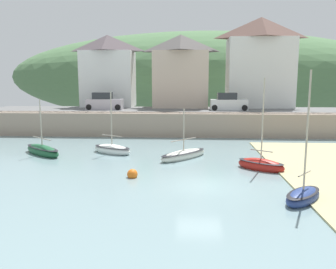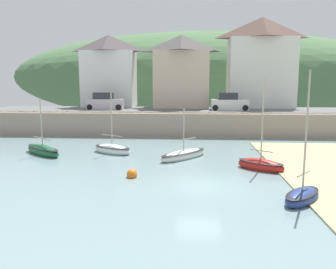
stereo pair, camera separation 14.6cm
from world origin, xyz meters
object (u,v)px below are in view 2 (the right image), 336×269
(waterfront_building_left, at_px, (109,70))
(sailboat_blue_trim, at_px, (261,165))
(sailboat_white_hull, at_px, (184,155))
(mooring_buoy, at_px, (132,174))
(sailboat_tall_mast, at_px, (112,149))
(waterfront_building_right, at_px, (261,62))
(parked_car_by_wall, at_px, (229,103))
(fishing_boat_green, at_px, (302,196))
(parked_car_near_slipway, at_px, (105,102))
(dinghy_open_wooden, at_px, (43,150))
(waterfront_building_centre, at_px, (182,71))

(waterfront_building_left, distance_m, sailboat_blue_trim, 27.01)
(sailboat_white_hull, xyz_separation_m, mooring_buoy, (-3.00, -5.23, -0.08))
(sailboat_blue_trim, relative_size, sailboat_tall_mast, 1.21)
(waterfront_building_right, distance_m, parked_car_by_wall, 7.77)
(waterfront_building_left, height_order, parked_car_by_wall, waterfront_building_left)
(parked_car_by_wall, bearing_deg, sailboat_tall_mast, -131.16)
(waterfront_building_left, height_order, sailboat_tall_mast, waterfront_building_left)
(fishing_boat_green, xyz_separation_m, sailboat_blue_trim, (-0.79, 5.93, 0.02))
(sailboat_tall_mast, xyz_separation_m, parked_car_near_slipway, (-3.60, 12.59, 2.91))
(dinghy_open_wooden, xyz_separation_m, mooring_buoy, (8.04, -5.94, -0.12))
(sailboat_blue_trim, xyz_separation_m, parked_car_near_slipway, (-14.38, 17.05, 2.88))
(parked_car_near_slipway, bearing_deg, dinghy_open_wooden, -98.33)
(dinghy_open_wooden, relative_size, sailboat_blue_trim, 0.74)
(waterfront_building_centre, distance_m, mooring_buoy, 24.89)
(parked_car_near_slipway, height_order, mooring_buoy, parked_car_near_slipway)
(mooring_buoy, bearing_deg, waterfront_building_left, 105.96)
(sailboat_blue_trim, height_order, parked_car_near_slipway, sailboat_blue_trim)
(waterfront_building_left, height_order, mooring_buoy, waterfront_building_left)
(fishing_boat_green, relative_size, parked_car_by_wall, 1.55)
(waterfront_building_left, xyz_separation_m, dinghy_open_wooden, (-1.22, -17.92, -6.62))
(dinghy_open_wooden, bearing_deg, parked_car_near_slipway, 122.33)
(fishing_boat_green, bearing_deg, waterfront_building_right, 33.24)
(fishing_boat_green, height_order, sailboat_tall_mast, fishing_boat_green)
(sailboat_tall_mast, bearing_deg, sailboat_white_hull, 13.82)
(waterfront_building_centre, distance_m, dinghy_open_wooden, 21.74)
(dinghy_open_wooden, distance_m, sailboat_white_hull, 11.06)
(waterfront_building_left, distance_m, sailboat_white_hull, 22.08)
(waterfront_building_left, xyz_separation_m, waterfront_building_right, (18.88, 0.00, 0.98))
(waterfront_building_left, bearing_deg, waterfront_building_right, 0.00)
(dinghy_open_wooden, xyz_separation_m, parked_car_by_wall, (15.87, 13.42, 2.89))
(fishing_boat_green, xyz_separation_m, parked_car_by_wall, (-1.02, 22.98, 2.91))
(sailboat_white_hull, height_order, mooring_buoy, sailboat_white_hull)
(waterfront_building_centre, relative_size, waterfront_building_right, 0.82)
(sailboat_tall_mast, height_order, mooring_buoy, sailboat_tall_mast)
(sailboat_white_hull, xyz_separation_m, parked_car_by_wall, (4.83, 14.12, 2.94))
(waterfront_building_left, xyz_separation_m, sailboat_white_hull, (9.82, -18.62, -6.67))
(sailboat_tall_mast, bearing_deg, mooring_buoy, -39.28)
(waterfront_building_right, height_order, mooring_buoy, waterfront_building_right)
(sailboat_white_hull, distance_m, parked_car_near_slipway, 17.17)
(waterfront_building_right, xyz_separation_m, parked_car_near_slipway, (-18.38, -4.50, -4.72))
(dinghy_open_wooden, bearing_deg, fishing_boat_green, 10.14)
(waterfront_building_right, bearing_deg, fishing_boat_green, -96.67)
(waterfront_building_left, distance_m, parked_car_by_wall, 15.77)
(parked_car_near_slipway, bearing_deg, parked_car_by_wall, -1.01)
(waterfront_building_left, relative_size, sailboat_white_hull, 2.13)
(waterfront_building_right, height_order, sailboat_white_hull, waterfront_building_right)
(mooring_buoy, bearing_deg, parked_car_by_wall, 67.98)
(waterfront_building_right, bearing_deg, mooring_buoy, -116.81)
(fishing_boat_green, height_order, parked_car_near_slipway, fishing_boat_green)
(waterfront_building_left, relative_size, sailboat_tall_mast, 1.75)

